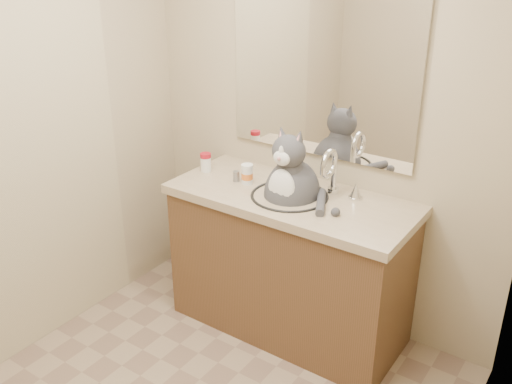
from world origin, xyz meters
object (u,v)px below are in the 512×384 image
at_px(cat, 291,190).
at_px(pill_bottle_redcap, 206,162).
at_px(pill_bottle_orange, 247,174).
at_px(grey_canister, 236,176).

xyz_separation_m(cat, pill_bottle_redcap, (-0.59, 0.01, 0.03)).
bearing_deg(pill_bottle_orange, cat, 0.08).
relative_size(cat, pill_bottle_redcap, 5.38).
relative_size(cat, grey_canister, 9.87).
bearing_deg(pill_bottle_redcap, cat, -1.16).
bearing_deg(cat, grey_canister, -179.45).
bearing_deg(cat, pill_bottle_orange, 178.98).
relative_size(pill_bottle_redcap, grey_canister, 1.83).
height_order(cat, pill_bottle_orange, cat).
height_order(pill_bottle_orange, grey_canister, pill_bottle_orange).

